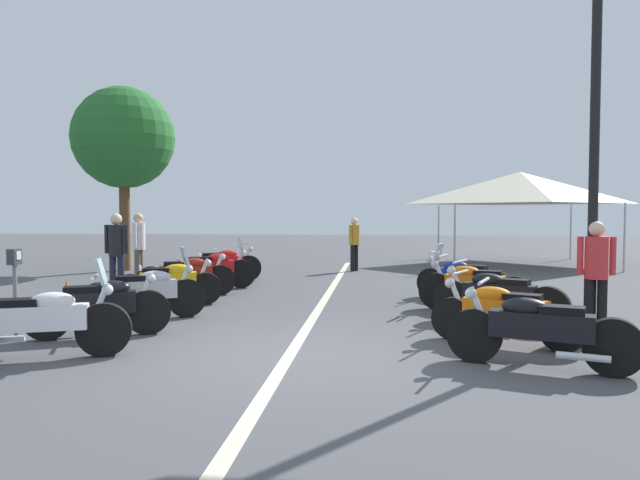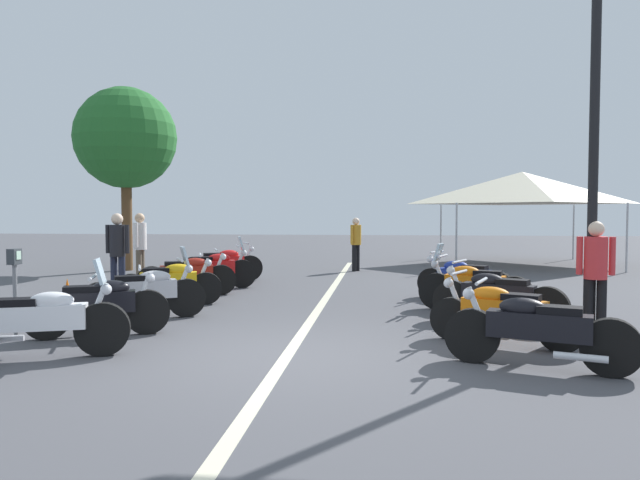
% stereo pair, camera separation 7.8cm
% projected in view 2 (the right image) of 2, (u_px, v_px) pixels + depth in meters
% --- Properties ---
extents(ground_plane, '(80.00, 80.00, 0.00)m').
position_uv_depth(ground_plane, '(286.00, 357.00, 7.35)').
color(ground_plane, '#4C4C51').
extents(lane_centre_stripe, '(18.94, 0.16, 0.01)m').
position_uv_depth(lane_centre_stripe, '(323.00, 303.00, 11.69)').
color(lane_centre_stripe, beige).
rests_on(lane_centre_stripe, ground_plane).
extents(motorcycle_left_row_0, '(0.95, 2.13, 1.23)m').
position_uv_depth(motorcycle_left_row_0, '(39.00, 320.00, 7.21)').
color(motorcycle_left_row_0, black).
rests_on(motorcycle_left_row_0, ground_plane).
extents(motorcycle_left_row_1, '(0.99, 1.90, 1.01)m').
position_uv_depth(motorcycle_left_row_1, '(99.00, 305.00, 8.51)').
color(motorcycle_left_row_1, black).
rests_on(motorcycle_left_row_1, ground_plane).
extents(motorcycle_left_row_2, '(1.10, 1.89, 1.22)m').
position_uv_depth(motorcycle_left_row_2, '(146.00, 291.00, 9.91)').
color(motorcycle_left_row_2, black).
rests_on(motorcycle_left_row_2, ground_plane).
extents(motorcycle_left_row_3, '(0.87, 1.98, 0.99)m').
position_uv_depth(motorcycle_left_row_3, '(170.00, 282.00, 11.39)').
color(motorcycle_left_row_3, black).
rests_on(motorcycle_left_row_3, ground_plane).
extents(motorcycle_left_row_4, '(0.96, 2.03, 1.01)m').
position_uv_depth(motorcycle_left_row_4, '(188.00, 275.00, 12.70)').
color(motorcycle_left_row_4, black).
rests_on(motorcycle_left_row_4, ground_plane).
extents(motorcycle_left_row_5, '(0.92, 2.03, 1.23)m').
position_uv_depth(motorcycle_left_row_5, '(213.00, 268.00, 13.90)').
color(motorcycle_left_row_5, black).
rests_on(motorcycle_left_row_5, ground_plane).
extents(motorcycle_left_row_6, '(1.12, 1.97, 1.01)m').
position_uv_depth(motorcycle_left_row_6, '(223.00, 264.00, 15.30)').
color(motorcycle_left_row_6, black).
rests_on(motorcycle_left_row_6, ground_plane).
extents(motorcycle_right_row_0, '(0.96, 2.07, 1.00)m').
position_uv_depth(motorcycle_right_row_0, '(537.00, 329.00, 6.75)').
color(motorcycle_right_row_0, black).
rests_on(motorcycle_right_row_0, ground_plane).
extents(motorcycle_right_row_1, '(1.07, 1.91, 0.98)m').
position_uv_depth(motorcycle_right_row_1, '(502.00, 313.00, 7.94)').
color(motorcycle_right_row_1, black).
rests_on(motorcycle_right_row_1, ground_plane).
extents(motorcycle_right_row_2, '(1.11, 1.99, 1.02)m').
position_uv_depth(motorcycle_right_row_2, '(497.00, 296.00, 9.32)').
color(motorcycle_right_row_2, black).
rests_on(motorcycle_right_row_2, ground_plane).
extents(motorcycle_right_row_3, '(0.92, 1.99, 1.23)m').
position_uv_depth(motorcycle_right_row_3, '(473.00, 286.00, 10.65)').
color(motorcycle_right_row_3, black).
rests_on(motorcycle_right_row_3, ground_plane).
extents(motorcycle_right_row_4, '(1.12, 1.86, 0.99)m').
position_uv_depth(motorcycle_right_row_4, '(463.00, 278.00, 12.04)').
color(motorcycle_right_row_4, black).
rests_on(motorcycle_right_row_4, ground_plane).
extents(street_lamp_twin_globe, '(0.32, 1.22, 5.50)m').
position_uv_depth(street_lamp_twin_globe, '(595.00, 82.00, 8.58)').
color(street_lamp_twin_globe, black).
rests_on(street_lamp_twin_globe, ground_plane).
extents(parking_meter, '(0.18, 0.13, 1.29)m').
position_uv_depth(parking_meter, '(15.00, 277.00, 8.26)').
color(parking_meter, slate).
rests_on(parking_meter, ground_plane).
extents(traffic_cone_0, '(0.36, 0.36, 0.61)m').
position_uv_depth(traffic_cone_0, '(68.00, 296.00, 10.61)').
color(traffic_cone_0, orange).
rests_on(traffic_cone_0, ground_plane).
extents(bystander_0, '(0.53, 0.32, 1.78)m').
position_uv_depth(bystander_0, '(140.00, 243.00, 14.55)').
color(bystander_0, brown).
rests_on(bystander_0, ground_plane).
extents(bystander_1, '(0.47, 0.32, 1.64)m').
position_uv_depth(bystander_1, '(356.00, 240.00, 18.06)').
color(bystander_1, black).
rests_on(bystander_1, ground_plane).
extents(bystander_2, '(0.32, 0.52, 1.67)m').
position_uv_depth(bystander_2, '(596.00, 269.00, 8.60)').
color(bystander_2, black).
rests_on(bystander_2, ground_plane).
extents(bystander_3, '(0.32, 0.53, 1.78)m').
position_uv_depth(bystander_3, '(118.00, 248.00, 12.29)').
color(bystander_3, '#1E2338').
rests_on(bystander_3, ground_plane).
extents(roadside_tree_0, '(3.11, 3.11, 5.65)m').
position_uv_depth(roadside_tree_0, '(126.00, 139.00, 18.17)').
color(roadside_tree_0, brown).
rests_on(roadside_tree_0, ground_plane).
extents(event_tent, '(5.57, 5.57, 3.20)m').
position_uv_depth(event_tent, '(522.00, 188.00, 20.32)').
color(event_tent, beige).
rests_on(event_tent, ground_plane).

